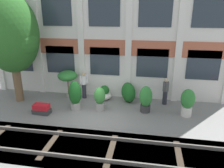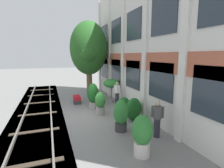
{
  "view_description": "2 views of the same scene",
  "coord_description": "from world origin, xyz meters",
  "px_view_note": "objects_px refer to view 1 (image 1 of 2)",
  "views": [
    {
      "loc": [
        2.64,
        -9.83,
        5.27
      ],
      "look_at": [
        0.71,
        1.33,
        1.35
      ],
      "focal_mm": 35.0,
      "sensor_mm": 36.0,
      "label": 1
    },
    {
      "loc": [
        9.55,
        -1.98,
        3.43
      ],
      "look_at": [
        -0.42,
        1.65,
        1.66
      ],
      "focal_mm": 28.0,
      "sensor_mm": 36.0,
      "label": 2
    }
  ],
  "objects_px": {
    "potted_plant_stone_basin": "(188,102)",
    "topiary_hedge": "(128,92)",
    "potted_plant_glazed_jar": "(75,95)",
    "resident_by_doorway": "(165,91)",
    "potted_plant_tall_urn": "(68,76)",
    "resident_watching_tracks": "(84,84)",
    "potted_plant_wide_bowl": "(104,94)",
    "potted_plant_square_trough": "(42,109)",
    "potted_plant_fluted_column": "(146,99)",
    "potted_plant_ribbed_drum": "(100,98)",
    "broadleaf_tree": "(11,36)"
  },
  "relations": [
    {
      "from": "broadleaf_tree",
      "to": "potted_plant_square_trough",
      "type": "bearing_deg",
      "value": -33.57
    },
    {
      "from": "potted_plant_fluted_column",
      "to": "potted_plant_wide_bowl",
      "type": "distance_m",
      "value": 2.84
    },
    {
      "from": "resident_watching_tracks",
      "to": "topiary_hedge",
      "type": "relative_size",
      "value": 1.39
    },
    {
      "from": "potted_plant_glazed_jar",
      "to": "potted_plant_wide_bowl",
      "type": "bearing_deg",
      "value": 51.87
    },
    {
      "from": "potted_plant_tall_urn",
      "to": "potted_plant_ribbed_drum",
      "type": "relative_size",
      "value": 1.29
    },
    {
      "from": "broadleaf_tree",
      "to": "resident_by_doorway",
      "type": "height_order",
      "value": "broadleaf_tree"
    },
    {
      "from": "potted_plant_glazed_jar",
      "to": "resident_watching_tracks",
      "type": "bearing_deg",
      "value": 90.31
    },
    {
      "from": "potted_plant_stone_basin",
      "to": "topiary_hedge",
      "type": "xyz_separation_m",
      "value": [
        -3.15,
        1.28,
        -0.2
      ]
    },
    {
      "from": "potted_plant_square_trough",
      "to": "potted_plant_glazed_jar",
      "type": "distance_m",
      "value": 1.9
    },
    {
      "from": "potted_plant_tall_urn",
      "to": "resident_by_doorway",
      "type": "xyz_separation_m",
      "value": [
        5.88,
        -0.08,
        -0.53
      ]
    },
    {
      "from": "topiary_hedge",
      "to": "resident_watching_tracks",
      "type": "bearing_deg",
      "value": 176.95
    },
    {
      "from": "resident_watching_tracks",
      "to": "potted_plant_fluted_column",
      "type": "bearing_deg",
      "value": 39.29
    },
    {
      "from": "potted_plant_glazed_jar",
      "to": "resident_by_doorway",
      "type": "height_order",
      "value": "potted_plant_glazed_jar"
    },
    {
      "from": "potted_plant_ribbed_drum",
      "to": "topiary_hedge",
      "type": "bearing_deg",
      "value": 45.46
    },
    {
      "from": "resident_watching_tracks",
      "to": "potted_plant_wide_bowl",
      "type": "bearing_deg",
      "value": 56.68
    },
    {
      "from": "broadleaf_tree",
      "to": "potted_plant_square_trough",
      "type": "height_order",
      "value": "broadleaf_tree"
    },
    {
      "from": "broadleaf_tree",
      "to": "potted_plant_fluted_column",
      "type": "distance_m",
      "value": 8.14
    },
    {
      "from": "potted_plant_tall_urn",
      "to": "potted_plant_wide_bowl",
      "type": "bearing_deg",
      "value": 0.29
    },
    {
      "from": "potted_plant_tall_urn",
      "to": "potted_plant_square_trough",
      "type": "relative_size",
      "value": 1.82
    },
    {
      "from": "topiary_hedge",
      "to": "potted_plant_stone_basin",
      "type": "bearing_deg",
      "value": -22.17
    },
    {
      "from": "potted_plant_ribbed_drum",
      "to": "potted_plant_fluted_column",
      "type": "xyz_separation_m",
      "value": [
        2.45,
        0.26,
        0.05
      ]
    },
    {
      "from": "potted_plant_square_trough",
      "to": "potted_plant_ribbed_drum",
      "type": "bearing_deg",
      "value": 16.95
    },
    {
      "from": "potted_plant_glazed_jar",
      "to": "potted_plant_fluted_column",
      "type": "height_order",
      "value": "potted_plant_glazed_jar"
    },
    {
      "from": "potted_plant_glazed_jar",
      "to": "resident_watching_tracks",
      "type": "xyz_separation_m",
      "value": [
        -0.01,
        1.67,
        0.04
      ]
    },
    {
      "from": "potted_plant_square_trough",
      "to": "topiary_hedge",
      "type": "distance_m",
      "value": 4.95
    },
    {
      "from": "broadleaf_tree",
      "to": "resident_by_doorway",
      "type": "xyz_separation_m",
      "value": [
        8.6,
        0.94,
        -3.04
      ]
    },
    {
      "from": "potted_plant_fluted_column",
      "to": "potted_plant_glazed_jar",
      "type": "bearing_deg",
      "value": -174.6
    },
    {
      "from": "potted_plant_fluted_column",
      "to": "topiary_hedge",
      "type": "bearing_deg",
      "value": 131.67
    },
    {
      "from": "potted_plant_fluted_column",
      "to": "potted_plant_square_trough",
      "type": "bearing_deg",
      "value": -167.85
    },
    {
      "from": "resident_by_doorway",
      "to": "resident_watching_tracks",
      "type": "bearing_deg",
      "value": -148.67
    },
    {
      "from": "potted_plant_stone_basin",
      "to": "resident_by_doorway",
      "type": "xyz_separation_m",
      "value": [
        -1.03,
        1.3,
        0.05
      ]
    },
    {
      "from": "potted_plant_ribbed_drum",
      "to": "topiary_hedge",
      "type": "distance_m",
      "value": 2.01
    },
    {
      "from": "potted_plant_tall_urn",
      "to": "potted_plant_glazed_jar",
      "type": "height_order",
      "value": "potted_plant_tall_urn"
    },
    {
      "from": "broadleaf_tree",
      "to": "resident_by_doorway",
      "type": "distance_m",
      "value": 9.17
    },
    {
      "from": "broadleaf_tree",
      "to": "potted_plant_square_trough",
      "type": "xyz_separation_m",
      "value": [
        2.12,
        -1.41,
        -3.62
      ]
    },
    {
      "from": "potted_plant_wide_bowl",
      "to": "resident_watching_tracks",
      "type": "bearing_deg",
      "value": 178.29
    },
    {
      "from": "potted_plant_square_trough",
      "to": "resident_by_doorway",
      "type": "relative_size",
      "value": 0.6
    },
    {
      "from": "potted_plant_stone_basin",
      "to": "potted_plant_glazed_jar",
      "type": "relative_size",
      "value": 0.89
    },
    {
      "from": "resident_watching_tracks",
      "to": "resident_by_doorway",
      "type": "bearing_deg",
      "value": 56.89
    },
    {
      "from": "broadleaf_tree",
      "to": "resident_by_doorway",
      "type": "bearing_deg",
      "value": 6.22
    },
    {
      "from": "potted_plant_glazed_jar",
      "to": "resident_by_doorway",
      "type": "bearing_deg",
      "value": 17.59
    },
    {
      "from": "potted_plant_ribbed_drum",
      "to": "resident_watching_tracks",
      "type": "distance_m",
      "value": 2.08
    },
    {
      "from": "potted_plant_ribbed_drum",
      "to": "resident_watching_tracks",
      "type": "relative_size",
      "value": 0.81
    },
    {
      "from": "potted_plant_fluted_column",
      "to": "broadleaf_tree",
      "type": "bearing_deg",
      "value": 178.11
    },
    {
      "from": "potted_plant_square_trough",
      "to": "broadleaf_tree",
      "type": "bearing_deg",
      "value": 146.43
    },
    {
      "from": "potted_plant_glazed_jar",
      "to": "potted_plant_tall_urn",
      "type": "bearing_deg",
      "value": 121.91
    },
    {
      "from": "potted_plant_stone_basin",
      "to": "potted_plant_wide_bowl",
      "type": "distance_m",
      "value": 4.84
    },
    {
      "from": "potted_plant_stone_basin",
      "to": "potted_plant_tall_urn",
      "type": "xyz_separation_m",
      "value": [
        -6.9,
        1.38,
        0.58
      ]
    },
    {
      "from": "potted_plant_ribbed_drum",
      "to": "potted_plant_wide_bowl",
      "type": "height_order",
      "value": "potted_plant_ribbed_drum"
    },
    {
      "from": "potted_plant_stone_basin",
      "to": "resident_watching_tracks",
      "type": "xyz_separation_m",
      "value": [
        -5.9,
        1.43,
        0.09
      ]
    }
  ]
}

